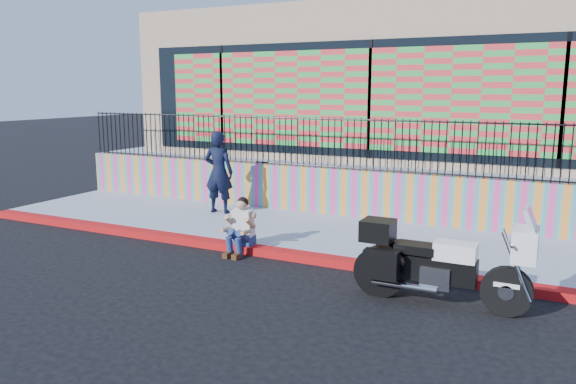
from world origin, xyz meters
The scene contains 10 objects.
ground centered at (0.00, 0.00, 0.00)m, with size 90.00×90.00×0.00m, color black.
red_curb centered at (0.00, 0.00, 0.07)m, with size 16.00×0.30×0.15m, color #B10C15.
sidewalk centered at (0.00, 1.65, 0.07)m, with size 16.00×3.00×0.15m, color #99A4B8.
mural_wall centered at (0.00, 3.25, 0.70)m, with size 16.00×0.20×1.10m, color #E73C8B.
metal_fence centered at (0.00, 3.25, 1.85)m, with size 15.80×0.04×1.20m, color black, non-canonical shape.
elevated_platform centered at (0.00, 8.35, 0.62)m, with size 16.00×10.00×1.25m, color #99A4B8.
storefront_building centered at (0.00, 8.13, 3.25)m, with size 14.00×8.06×4.00m.
police_motorcycle centered at (2.79, -1.03, 0.65)m, with size 2.51×0.83×1.56m.
police_officer centered at (-3.09, 2.20, 1.14)m, with size 0.72×0.47×1.98m, color black.
seated_man centered at (-1.09, -0.16, 0.45)m, with size 0.54×0.71×1.06m.
Camera 1 is at (4.31, -8.96, 3.10)m, focal length 35.00 mm.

